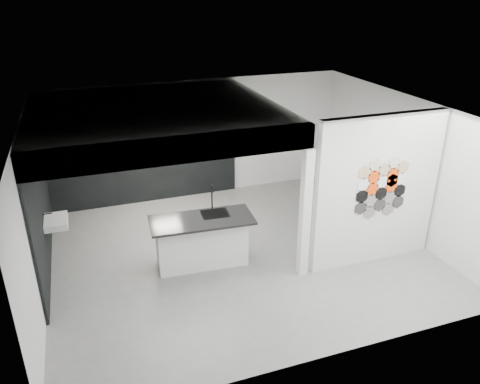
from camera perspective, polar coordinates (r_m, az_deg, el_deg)
name	(u,v)px	position (r m, az deg, el deg)	size (l,w,h in m)	color
floor	(240,253)	(9.14, 0.04, -7.44)	(7.00, 6.00, 0.01)	slate
partition_panel	(377,191)	(8.65, 16.36, 0.11)	(2.45, 0.15, 2.80)	silver
bay_clad_back	(144,155)	(11.00, -11.63, 4.49)	(4.40, 0.04, 2.35)	black
bay_clad_left	(40,203)	(9.12, -23.24, -1.22)	(0.04, 4.00, 2.35)	black
bulkhead	(155,117)	(8.73, -10.38, 8.94)	(4.40, 4.00, 0.40)	silver
corner_column	(305,214)	(8.05, 7.95, -2.71)	(0.16, 0.16, 2.35)	silver
fascia_beam	(178,150)	(6.92, -7.62, 5.12)	(4.40, 0.16, 0.40)	silver
wall_basin	(56,222)	(9.06, -21.51, -3.39)	(0.40, 0.60, 0.12)	silver
display_shelf	(149,150)	(10.87, -11.08, 5.01)	(3.00, 0.15, 0.04)	black
kitchen_island	(202,240)	(8.59, -4.69, -5.84)	(1.88, 0.93, 1.48)	silver
stockpot	(104,150)	(10.75, -16.26, 4.88)	(0.22, 0.22, 0.18)	black
kettle	(193,141)	(11.02, -5.80, 6.16)	(0.19, 0.19, 0.16)	black
glass_bowl	(206,141)	(11.10, -4.19, 6.17)	(0.13, 0.13, 0.09)	gray
glass_vase	(206,141)	(11.10, -4.20, 6.24)	(0.09, 0.09, 0.12)	gray
bottle_dark	(128,148)	(10.78, -13.54, 5.25)	(0.07, 0.07, 0.18)	black
utensil_cup	(112,151)	(10.77, -15.28, 4.80)	(0.08, 0.08, 0.09)	black
hex_tile_cluster	(382,187)	(8.57, 16.95, 0.56)	(1.04, 0.02, 1.16)	#2D2D2D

